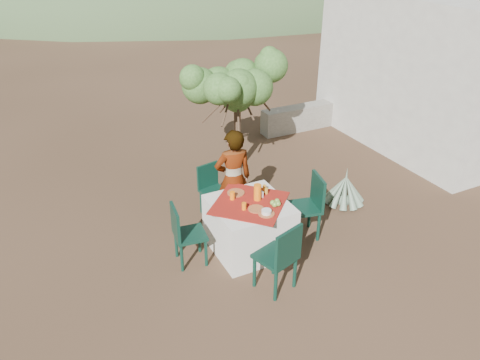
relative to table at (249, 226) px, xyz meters
name	(u,v)px	position (x,y,z in m)	size (l,w,h in m)	color
ground	(239,246)	(-0.12, 0.09, -0.38)	(160.00, 160.00, 0.00)	#39271A
table	(249,226)	(0.00, 0.00, 0.00)	(1.30, 1.30, 0.76)	white
chair_far	(211,187)	(-0.09, 1.14, 0.08)	(0.45, 0.45, 0.83)	black
chair_near	(281,256)	(-0.07, -0.96, 0.16)	(0.56, 0.56, 0.97)	black
chair_left	(184,232)	(-0.94, 0.09, 0.12)	(0.46, 0.46, 0.90)	black
chair_right	(309,203)	(0.94, -0.09, 0.16)	(0.54, 0.54, 0.98)	black
person	(233,179)	(0.07, 0.67, 0.41)	(0.58, 0.38, 1.57)	#8C6651
shrub_tree	(239,90)	(1.01, 2.37, 1.17)	(1.67, 1.64, 1.96)	#4E3427
agave	(345,190)	(2.00, 0.40, -0.13)	(0.68, 0.69, 0.73)	slate
guesthouse	(442,69)	(5.48, 1.89, 1.12)	(3.20, 4.20, 3.00)	beige
stone_wall	(314,115)	(3.48, 3.49, -0.10)	(2.60, 0.35, 0.55)	gray
plate_far	(236,193)	(-0.06, 0.31, 0.39)	(0.25, 0.25, 0.01)	brown
plate_near	(256,209)	(0.00, -0.19, 0.39)	(0.22, 0.22, 0.01)	brown
glass_far	(232,196)	(-0.17, 0.19, 0.44)	(0.07, 0.07, 0.12)	orange
glass_near	(244,206)	(-0.15, -0.12, 0.43)	(0.06, 0.06, 0.10)	orange
juice_pitcher	(258,192)	(0.14, 0.03, 0.50)	(0.11, 0.11, 0.23)	orange
bowl_plate	(266,214)	(0.07, -0.36, 0.39)	(0.22, 0.22, 0.01)	brown
white_bowl	(266,212)	(0.07, -0.36, 0.42)	(0.13, 0.13, 0.05)	silver
jar_left	(266,191)	(0.33, 0.11, 0.42)	(0.05, 0.05, 0.08)	orange
jar_right	(264,188)	(0.34, 0.20, 0.43)	(0.06, 0.06, 0.09)	orange
napkin_holder	(260,195)	(0.20, 0.05, 0.43)	(0.07, 0.04, 0.09)	silver
fruit_cluster	(276,203)	(0.28, -0.22, 0.42)	(0.15, 0.14, 0.07)	olive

